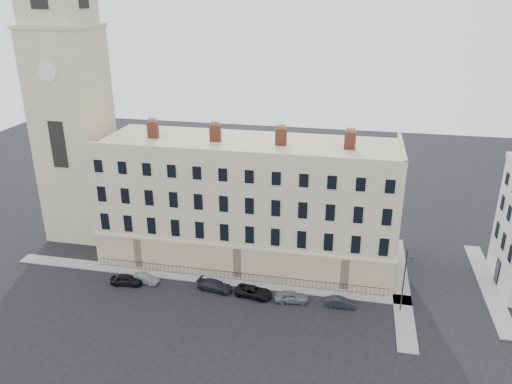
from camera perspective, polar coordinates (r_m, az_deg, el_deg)
ground at (r=54.71m, az=2.66°, el=-13.62°), size 160.00×160.00×0.00m
terrace at (r=62.39m, az=-0.88°, el=-1.06°), size 36.22×12.22×17.00m
church_tower at (r=69.95m, az=-20.44°, el=9.67°), size 8.00×8.13×44.00m
pavement_terrace at (r=60.73m, az=-6.06°, el=-9.74°), size 48.00×2.00×0.12m
pavement_east_return at (r=61.30m, az=16.18°, el=-10.25°), size 2.00×24.00×0.12m
pavement_adjacent at (r=64.80m, az=25.02°, el=-9.71°), size 2.00×20.00×0.12m
railings at (r=59.84m, az=-2.25°, el=-9.59°), size 35.00×0.04×0.96m
car_a at (r=60.88m, az=-14.56°, el=-9.68°), size 3.83×1.85×1.26m
car_b at (r=60.76m, az=-12.56°, el=-9.64°), size 3.39×1.56×1.08m
car_c at (r=58.17m, az=-4.70°, el=-10.60°), size 4.37×2.38×1.20m
car_d at (r=56.92m, az=-0.28°, el=-11.33°), size 4.47×2.57×1.17m
car_e at (r=56.17m, az=4.06°, el=-11.83°), size 3.92×2.09×1.27m
car_f at (r=56.06m, az=9.60°, el=-12.32°), size 3.22×1.13×1.06m
streetlamp at (r=54.91m, az=16.61°, el=-9.42°), size 0.66×1.53×7.34m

